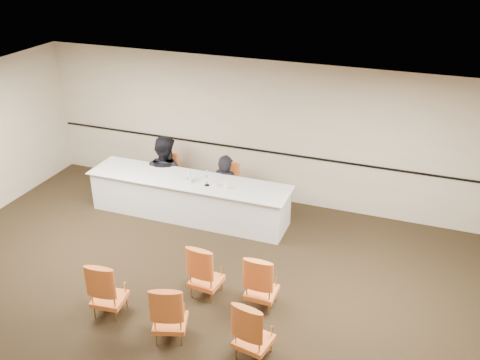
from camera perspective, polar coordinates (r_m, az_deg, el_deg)
name	(u,v)px	position (r m, az deg, el deg)	size (l,w,h in m)	color
floor	(183,310)	(8.56, -6.10, -13.59)	(10.00, 10.00, 0.00)	black
ceiling	(172,127)	(7.05, -7.24, 5.58)	(10.00, 10.00, 0.00)	silver
wall_back	(265,132)	(11.04, 2.71, 5.09)	(10.00, 0.04, 3.00)	beige
wall_rail	(264,151)	(11.15, 2.60, 3.10)	(9.80, 0.04, 0.03)	black
panel_table	(189,198)	(10.77, -5.48, -1.91)	(4.13, 0.95, 0.83)	silver
panelist_main	(226,193)	(11.09, -1.52, -1.40)	(0.62, 0.41, 1.71)	black
panelist_main_chair	(226,187)	(11.02, -1.53, -0.75)	(0.50, 0.50, 0.95)	orange
panelist_second	(165,179)	(11.59, -7.97, 0.13)	(0.95, 0.74, 1.96)	black
panelist_second_chair	(165,177)	(11.57, -7.98, 0.34)	(0.50, 0.50, 0.95)	orange
papers	(209,184)	(10.38, -3.32, -0.39)	(0.30, 0.22, 0.00)	white
microphone	(207,179)	(10.25, -3.55, 0.07)	(0.10, 0.19, 0.27)	black
water_bottle	(189,175)	(10.45, -5.49, 0.48)	(0.08, 0.08, 0.25)	#187C84
drinking_glass	(190,181)	(10.42, -5.35, -0.06)	(0.06, 0.06, 0.10)	silver
coffee_cup	(225,186)	(10.15, -1.56, -0.59)	(0.08, 0.08, 0.13)	white
aud_chair_front_mid	(206,269)	(8.56, -3.64, -9.48)	(0.50, 0.50, 0.95)	orange
aud_chair_front_right	(262,280)	(8.32, 2.35, -10.62)	(0.50, 0.50, 0.95)	orange
aud_chair_back_left	(108,287)	(8.42, -13.88, -11.00)	(0.50, 0.50, 0.95)	orange
aud_chair_back_mid	(170,310)	(7.83, -7.52, -13.59)	(0.50, 0.50, 0.95)	orange
aud_chair_back_right	(254,328)	(7.48, 1.51, -15.52)	(0.50, 0.50, 0.95)	orange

